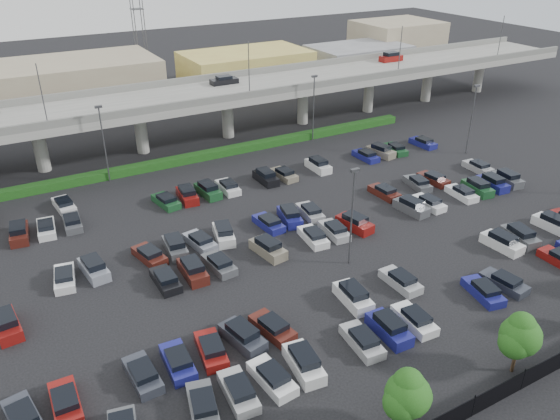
# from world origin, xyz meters

# --- Properties ---
(ground) EXTENTS (280.00, 280.00, 0.00)m
(ground) POSITION_xyz_m (0.00, 0.00, 0.00)
(ground) COLOR black
(overpass) EXTENTS (150.00, 13.00, 15.80)m
(overpass) POSITION_xyz_m (-0.18, 32.01, 6.97)
(overpass) COLOR gray
(overpass) RESTS_ON ground
(hedge) EXTENTS (66.00, 1.60, 1.10)m
(hedge) POSITION_xyz_m (0.00, 25.00, 0.55)
(hedge) COLOR #143B11
(hedge) RESTS_ON ground
(fence) EXTENTS (70.00, 0.10, 2.00)m
(fence) POSITION_xyz_m (-0.05, -28.00, 0.90)
(fence) COLOR black
(fence) RESTS_ON ground
(tree_row) EXTENTS (65.07, 3.66, 5.94)m
(tree_row) POSITION_xyz_m (0.70, -26.53, 3.52)
(tree_row) COLOR #332316
(tree_row) RESTS_ON ground
(parked_cars) EXTENTS (63.04, 41.63, 1.67)m
(parked_cars) POSITION_xyz_m (-1.26, -3.51, 0.63)
(parked_cars) COLOR navy
(parked_cars) RESTS_ON ground
(light_poles) EXTENTS (66.90, 48.38, 10.30)m
(light_poles) POSITION_xyz_m (-4.13, 2.00, 6.24)
(light_poles) COLOR #46464B
(light_poles) RESTS_ON ground
(distant_buildings) EXTENTS (138.00, 24.00, 9.00)m
(distant_buildings) POSITION_xyz_m (12.38, 61.81, 3.74)
(distant_buildings) COLOR slate
(distant_buildings) RESTS_ON ground
(comm_tower) EXTENTS (2.40, 2.40, 30.00)m
(comm_tower) POSITION_xyz_m (4.00, 74.00, 15.61)
(comm_tower) COLOR #46464B
(comm_tower) RESTS_ON ground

